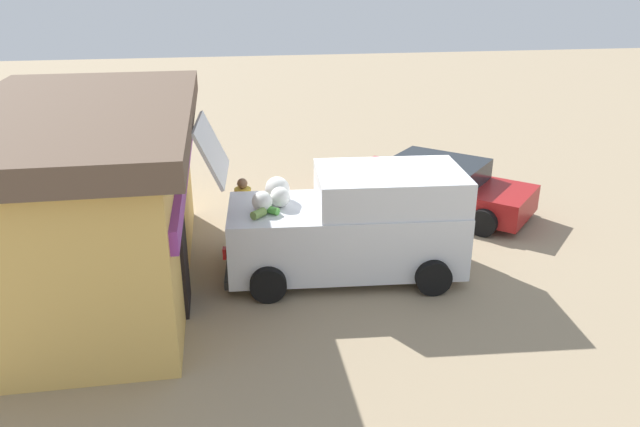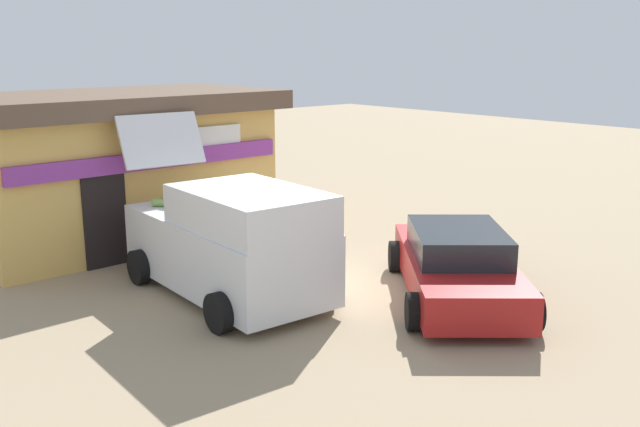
{
  "view_description": "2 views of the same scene",
  "coord_description": "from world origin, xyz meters",
  "px_view_note": "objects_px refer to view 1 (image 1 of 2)",
  "views": [
    {
      "loc": [
        -11.68,
        2.79,
        5.54
      ],
      "look_at": [
        -0.11,
        1.02,
        0.81
      ],
      "focal_mm": 34.53,
      "sensor_mm": 36.0,
      "label": 1
    },
    {
      "loc": [
        -8.0,
        -9.52,
        4.36
      ],
      "look_at": [
        0.73,
        0.34,
        1.25
      ],
      "focal_mm": 40.05,
      "sensor_mm": 36.0,
      "label": 2
    }
  ],
  "objects_px": {
    "delivery_van": "(353,223)",
    "paint_bucket": "(261,229)",
    "vendor_standing": "(244,209)",
    "parked_sedan": "(437,186)",
    "unloaded_banana_pile": "(173,271)",
    "customer_bending": "(260,233)",
    "storefront_bar": "(87,196)"
  },
  "relations": [
    {
      "from": "delivery_van",
      "to": "paint_bucket",
      "type": "distance_m",
      "value": 2.65
    },
    {
      "from": "delivery_van",
      "to": "paint_bucket",
      "type": "bearing_deg",
      "value": 41.1
    },
    {
      "from": "vendor_standing",
      "to": "paint_bucket",
      "type": "height_order",
      "value": "vendor_standing"
    },
    {
      "from": "paint_bucket",
      "to": "delivery_van",
      "type": "bearing_deg",
      "value": -138.9
    },
    {
      "from": "parked_sedan",
      "to": "unloaded_banana_pile",
      "type": "xyz_separation_m",
      "value": [
        -2.71,
        6.11,
        -0.43
      ]
    },
    {
      "from": "parked_sedan",
      "to": "unloaded_banana_pile",
      "type": "bearing_deg",
      "value": 113.95
    },
    {
      "from": "delivery_van",
      "to": "unloaded_banana_pile",
      "type": "height_order",
      "value": "delivery_van"
    },
    {
      "from": "vendor_standing",
      "to": "customer_bending",
      "type": "distance_m",
      "value": 1.16
    },
    {
      "from": "paint_bucket",
      "to": "customer_bending",
      "type": "bearing_deg",
      "value": 176.75
    },
    {
      "from": "parked_sedan",
      "to": "storefront_bar",
      "type": "bearing_deg",
      "value": 109.63
    },
    {
      "from": "storefront_bar",
      "to": "unloaded_banana_pile",
      "type": "distance_m",
      "value": 2.08
    },
    {
      "from": "vendor_standing",
      "to": "customer_bending",
      "type": "relative_size",
      "value": 1.18
    },
    {
      "from": "delivery_van",
      "to": "unloaded_banana_pile",
      "type": "bearing_deg",
      "value": 86.33
    },
    {
      "from": "parked_sedan",
      "to": "unloaded_banana_pile",
      "type": "relative_size",
      "value": 5.15
    },
    {
      "from": "parked_sedan",
      "to": "vendor_standing",
      "type": "distance_m",
      "value": 4.97
    },
    {
      "from": "storefront_bar",
      "to": "delivery_van",
      "type": "height_order",
      "value": "storefront_bar"
    },
    {
      "from": "delivery_van",
      "to": "unloaded_banana_pile",
      "type": "relative_size",
      "value": 5.72
    },
    {
      "from": "delivery_van",
      "to": "parked_sedan",
      "type": "distance_m",
      "value": 4.0
    },
    {
      "from": "delivery_van",
      "to": "parked_sedan",
      "type": "height_order",
      "value": "delivery_van"
    },
    {
      "from": "storefront_bar",
      "to": "parked_sedan",
      "type": "distance_m",
      "value": 8.02
    },
    {
      "from": "customer_bending",
      "to": "paint_bucket",
      "type": "height_order",
      "value": "customer_bending"
    },
    {
      "from": "unloaded_banana_pile",
      "to": "customer_bending",
      "type": "bearing_deg",
      "value": -88.77
    },
    {
      "from": "storefront_bar",
      "to": "customer_bending",
      "type": "relative_size",
      "value": 5.38
    },
    {
      "from": "unloaded_banana_pile",
      "to": "paint_bucket",
      "type": "bearing_deg",
      "value": -46.51
    },
    {
      "from": "parked_sedan",
      "to": "customer_bending",
      "type": "xyz_separation_m",
      "value": [
        -2.68,
        4.44,
        0.22
      ]
    },
    {
      "from": "customer_bending",
      "to": "delivery_van",
      "type": "bearing_deg",
      "value": -98.33
    },
    {
      "from": "unloaded_banana_pile",
      "to": "storefront_bar",
      "type": "bearing_deg",
      "value": 88.05
    },
    {
      "from": "vendor_standing",
      "to": "paint_bucket",
      "type": "bearing_deg",
      "value": -35.0
    },
    {
      "from": "customer_bending",
      "to": "unloaded_banana_pile",
      "type": "bearing_deg",
      "value": 91.23
    },
    {
      "from": "parked_sedan",
      "to": "paint_bucket",
      "type": "bearing_deg",
      "value": 103.44
    },
    {
      "from": "customer_bending",
      "to": "parked_sedan",
      "type": "bearing_deg",
      "value": -58.89
    },
    {
      "from": "delivery_van",
      "to": "paint_bucket",
      "type": "xyz_separation_m",
      "value": [
        1.9,
        1.65,
        -0.83
      ]
    }
  ]
}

